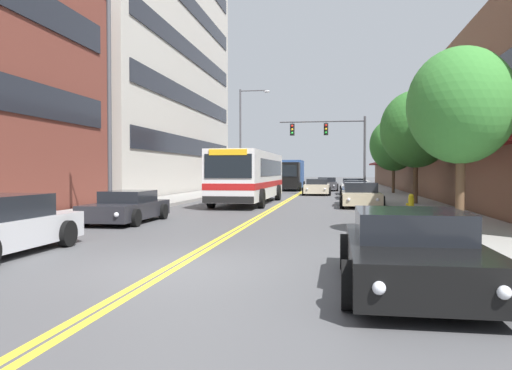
% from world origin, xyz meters
% --- Properties ---
extents(ground_plane, '(240.00, 240.00, 0.00)m').
position_xyz_m(ground_plane, '(0.00, 37.00, 0.00)').
color(ground_plane, '#4C4C4F').
extents(sidewalk_left, '(3.20, 106.00, 0.17)m').
position_xyz_m(sidewalk_left, '(-7.10, 37.00, 0.09)').
color(sidewalk_left, gray).
rests_on(sidewalk_left, ground_plane).
extents(sidewalk_right, '(3.20, 106.00, 0.17)m').
position_xyz_m(sidewalk_right, '(7.10, 37.00, 0.09)').
color(sidewalk_right, gray).
rests_on(sidewalk_right, ground_plane).
extents(centre_line, '(0.34, 106.00, 0.01)m').
position_xyz_m(centre_line, '(0.00, 37.00, 0.00)').
color(centre_line, yellow).
rests_on(centre_line, ground_plane).
extents(office_tower_left, '(12.08, 27.82, 31.42)m').
position_xyz_m(office_tower_left, '(-14.93, 31.46, 15.71)').
color(office_tower_left, '#BCB7AD').
rests_on(office_tower_left, ground_plane).
extents(storefront_row_right, '(9.10, 68.00, 8.56)m').
position_xyz_m(storefront_row_right, '(12.92, 37.00, 4.27)').
color(storefront_row_right, brown).
rests_on(storefront_row_right, ground_plane).
extents(city_bus, '(2.88, 11.67, 2.94)m').
position_xyz_m(city_bus, '(-1.92, 19.56, 1.67)').
color(city_bus, silver).
rests_on(city_bus, ground_plane).
extents(car_red_parked_left_mid, '(2.10, 4.77, 1.24)m').
position_xyz_m(car_red_parked_left_mid, '(-4.32, 32.44, 0.57)').
color(car_red_parked_left_mid, maroon).
rests_on(car_red_parked_left_mid, ground_plane).
extents(car_charcoal_parked_left_far, '(2.04, 4.46, 1.15)m').
position_xyz_m(car_charcoal_parked_left_far, '(-4.45, 8.02, 0.54)').
color(car_charcoal_parked_left_far, '#232328').
rests_on(car_charcoal_parked_left_far, ground_plane).
extents(car_black_parked_right_foreground, '(2.20, 4.64, 1.23)m').
position_xyz_m(car_black_parked_right_foreground, '(4.30, -0.97, 0.58)').
color(car_black_parked_right_foreground, black).
rests_on(car_black_parked_right_foreground, ground_plane).
extents(car_white_parked_right_mid, '(2.13, 4.86, 1.29)m').
position_xyz_m(car_white_parked_right_mid, '(4.39, 32.23, 0.62)').
color(car_white_parked_right_mid, white).
rests_on(car_white_parked_right_mid, ground_plane).
extents(car_beige_parked_right_far, '(2.19, 4.84, 1.27)m').
position_xyz_m(car_beige_parked_right_far, '(4.36, 17.62, 0.59)').
color(car_beige_parked_right_far, '#BCAD89').
rests_on(car_beige_parked_right_far, ground_plane).
extents(car_slate_blue_parked_right_end, '(2.01, 4.48, 1.22)m').
position_xyz_m(car_slate_blue_parked_right_end, '(4.34, 25.76, 0.58)').
color(car_slate_blue_parked_right_end, '#475675').
rests_on(car_slate_blue_parked_right_end, ground_plane).
extents(car_dark_grey_moving_lead, '(2.20, 4.27, 1.28)m').
position_xyz_m(car_dark_grey_moving_lead, '(2.15, 39.37, 0.61)').
color(car_dark_grey_moving_lead, '#38383D').
rests_on(car_dark_grey_moving_lead, ground_plane).
extents(car_navy_moving_second, '(1.97, 4.40, 1.15)m').
position_xyz_m(car_navy_moving_second, '(2.06, 49.67, 0.54)').
color(car_navy_moving_second, '#19234C').
rests_on(car_navy_moving_second, ground_plane).
extents(car_champagne_moving_third, '(2.15, 4.22, 1.27)m').
position_xyz_m(car_champagne_moving_third, '(1.56, 30.49, 0.60)').
color(car_champagne_moving_third, beige).
rests_on(car_champagne_moving_third, ground_plane).
extents(box_truck, '(2.66, 7.13, 2.96)m').
position_xyz_m(box_truck, '(-1.51, 39.94, 1.55)').
color(box_truck, black).
rests_on(box_truck, ground_plane).
extents(traffic_signal_mast, '(6.64, 0.38, 6.08)m').
position_xyz_m(traffic_signal_mast, '(2.88, 29.94, 4.36)').
color(traffic_signal_mast, '#47474C').
rests_on(traffic_signal_mast, ground_plane).
extents(street_lamp_left_near, '(2.41, 0.28, 8.62)m').
position_xyz_m(street_lamp_left_near, '(-4.99, 8.44, 5.09)').
color(street_lamp_left_near, '#47474C').
rests_on(street_lamp_left_near, ground_plane).
extents(street_lamp_left_far, '(2.71, 0.28, 9.06)m').
position_xyz_m(street_lamp_left_far, '(-4.95, 33.97, 5.36)').
color(street_lamp_left_far, '#47474C').
rests_on(street_lamp_left_far, ground_plane).
extents(street_tree_right_near, '(2.93, 2.93, 5.12)m').
position_xyz_m(street_tree_right_near, '(6.50, 5.40, 3.67)').
color(street_tree_right_near, brown).
rests_on(street_tree_right_near, sidewalk_right).
extents(street_tree_right_mid, '(3.69, 3.69, 5.94)m').
position_xyz_m(street_tree_right_mid, '(7.19, 18.09, 4.07)').
color(street_tree_right_mid, brown).
rests_on(street_tree_right_mid, sidewalk_right).
extents(street_tree_right_far, '(3.73, 3.73, 5.83)m').
position_xyz_m(street_tree_right_far, '(7.49, 31.23, 3.94)').
color(street_tree_right_far, brown).
rests_on(street_tree_right_far, sidewalk_right).
extents(fire_hydrant, '(0.30, 0.22, 0.83)m').
position_xyz_m(fire_hydrant, '(5.95, 10.75, 0.58)').
color(fire_hydrant, yellow).
rests_on(fire_hydrant, sidewalk_right).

